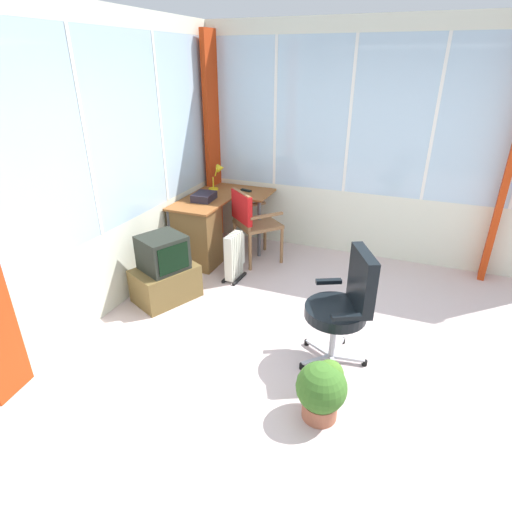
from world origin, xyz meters
TOP-DOWN VIEW (x-y plane):
  - ground at (0.00, 0.00)m, footprint 5.55×5.64m
  - north_window_panel at (0.00, 2.35)m, footprint 4.55×0.07m
  - east_window_panel at (2.30, 0.00)m, footprint 0.07×4.64m
  - curtain_corner at (2.17, 2.22)m, footprint 0.33×0.10m
  - curtain_east_far at (2.22, -1.28)m, footprint 0.33×0.11m
  - desk at (1.27, 2.00)m, footprint 1.27×0.95m
  - desk_lamp at (1.98, 2.06)m, footprint 0.22×0.19m
  - tv_remote at (2.00, 1.68)m, footprint 0.08×0.16m
  - paper_tray at (1.45, 2.01)m, footprint 0.32×0.25m
  - wooden_armchair at (1.53, 1.44)m, footprint 0.68×0.68m
  - office_chair at (0.05, -0.01)m, footprint 0.63×0.57m
  - tv_on_stand at (0.37, 1.92)m, footprint 0.77×0.67m
  - space_heater at (1.06, 1.43)m, footprint 0.35×0.19m
  - potted_plant at (-0.61, 0.00)m, footprint 0.36×0.36m

SIDE VIEW (x-z plane):
  - ground at x=0.00m, z-range -0.06..0.00m
  - potted_plant at x=-0.61m, z-range 0.03..0.47m
  - space_heater at x=1.06m, z-range 0.00..0.57m
  - tv_on_stand at x=0.37m, z-range -0.04..0.68m
  - desk at x=1.27m, z-range 0.03..0.80m
  - office_chair at x=0.05m, z-range 0.08..1.09m
  - wooden_armchair at x=1.53m, z-range 0.14..1.06m
  - tv_remote at x=2.00m, z-range 0.77..0.79m
  - paper_tray at x=1.45m, z-range 0.77..0.86m
  - desk_lamp at x=1.98m, z-range 0.81..1.15m
  - curtain_corner at x=2.17m, z-range 0.00..2.67m
  - curtain_east_far at x=2.22m, z-range 0.00..2.67m
  - north_window_panel at x=0.00m, z-range 0.00..2.77m
  - east_window_panel at x=2.30m, z-range 0.00..2.77m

